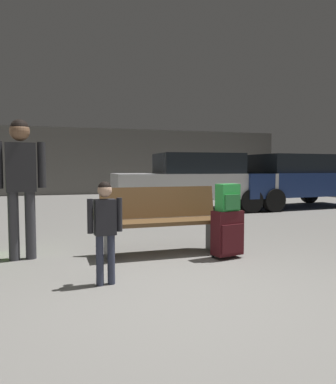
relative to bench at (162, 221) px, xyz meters
The scene contains 9 objects.
ground_plane 2.41m from the bench, 94.41° to the left, with size 18.00×18.00×0.10m, color gray.
garage_back_wall 11.26m from the bench, 90.93° to the left, with size 18.00×0.12×2.80m, color slate.
bench is the anchor object (origin of this frame).
suitcase 0.87m from the bench, 32.22° to the right, with size 0.41×0.30×0.60m.
backpack_bright 0.92m from the bench, 32.24° to the right, with size 0.31×0.24×0.34m.
child 1.40m from the bench, 129.93° to the right, with size 0.34×0.20×1.02m.
adult 1.88m from the bench, behind, with size 0.59×0.25×1.74m.
parked_car_near 4.90m from the bench, 64.13° to the left, with size 4.16×1.92×1.51m.
parked_car_side 6.85m from the bench, 40.27° to the left, with size 4.21×2.02×1.51m.
Camera 1 is at (-1.16, -2.99, 1.16)m, focal length 34.29 mm.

